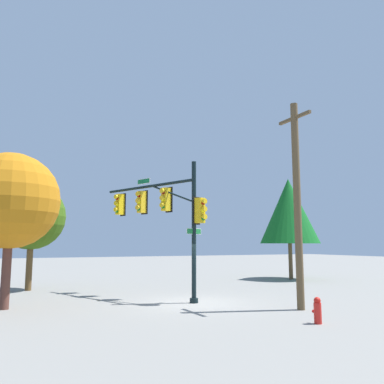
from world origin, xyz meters
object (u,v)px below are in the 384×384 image
Objects in this scene: utility_pole at (297,200)px; tree_mid at (32,217)px; tree_far at (289,211)px; fire_hydrant at (317,310)px; signal_pole_assembly at (162,209)px; tree_near at (11,201)px.

utility_pole is 14.51m from tree_mid.
fire_hydrant is at bearing 143.67° from tree_far.
tree_far is at bearing -65.83° from signal_pole_assembly.
tree_near reaches higher than fire_hydrant.
tree_mid is (13.50, 7.93, 3.60)m from fire_hydrant.
tree_near is at bearing 106.89° from tree_far.
signal_pole_assembly is at bearing 114.17° from tree_far.
fire_hydrant is 0.11× the size of tree_far.
signal_pole_assembly is 1.11× the size of tree_mid.
tree_far is at bearing -36.33° from fire_hydrant.
tree_near is at bearing 51.30° from fire_hydrant.
fire_hydrant is at bearing 150.66° from utility_pole.
signal_pole_assembly reaches higher than tree_near.
utility_pole is 11.48m from tree_near.
signal_pole_assembly reaches higher than tree_mid.
utility_pole is at bearing -144.22° from signal_pole_assembly.
signal_pole_assembly is 6.44m from utility_pole.
tree_mid is 17.44m from tree_far.
tree_near reaches higher than tree_mid.
tree_near is (7.26, 9.06, 3.81)m from fire_hydrant.
fire_hydrant is 12.22m from tree_near.
fire_hydrant is (-2.30, 1.29, -3.83)m from utility_pole.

